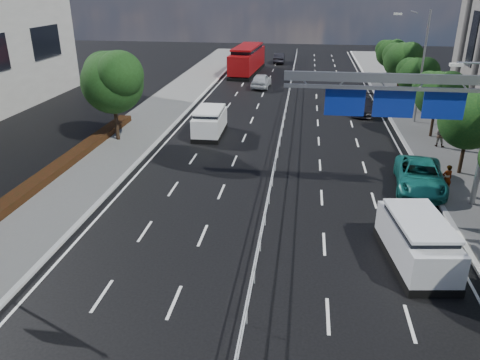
# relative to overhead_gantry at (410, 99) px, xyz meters

# --- Properties ---
(ground) EXTENTS (160.00, 160.00, 0.00)m
(ground) POSITION_rel_overhead_gantry_xyz_m (-6.74, -10.05, -5.61)
(ground) COLOR black
(ground) RESTS_ON ground
(kerb_near) EXTENTS (0.25, 140.00, 0.15)m
(kerb_near) POSITION_rel_overhead_gantry_xyz_m (-15.74, -10.05, -5.54)
(kerb_near) COLOR silver
(kerb_near) RESTS_ON ground
(median_fence) EXTENTS (0.05, 85.00, 1.02)m
(median_fence) POSITION_rel_overhead_gantry_xyz_m (-6.74, 12.45, -5.08)
(median_fence) COLOR silver
(median_fence) RESTS_ON ground
(overhead_gantry) EXTENTS (10.24, 0.38, 7.45)m
(overhead_gantry) POSITION_rel_overhead_gantry_xyz_m (0.00, 0.00, 0.00)
(overhead_gantry) COLOR gray
(overhead_gantry) RESTS_ON ground
(streetlight_far) EXTENTS (2.78, 2.40, 9.00)m
(streetlight_far) POSITION_rel_overhead_gantry_xyz_m (3.76, 15.95, -0.40)
(streetlight_far) COLOR gray
(streetlight_far) RESTS_ON ground
(near_tree_back) EXTENTS (4.84, 4.51, 6.69)m
(near_tree_back) POSITION_rel_overhead_gantry_xyz_m (-18.68, 7.92, -1.00)
(near_tree_back) COLOR black
(near_tree_back) RESTS_ON ground
(far_tree_d) EXTENTS (3.85, 3.59, 5.34)m
(far_tree_d) POSITION_rel_overhead_gantry_xyz_m (4.51, 4.42, -1.92)
(far_tree_d) COLOR black
(far_tree_d) RESTS_ON ground
(far_tree_e) EXTENTS (3.63, 3.38, 5.13)m
(far_tree_e) POSITION_rel_overhead_gantry_xyz_m (4.51, 11.93, -2.05)
(far_tree_e) COLOR black
(far_tree_e) RESTS_ON ground
(far_tree_f) EXTENTS (3.52, 3.28, 5.02)m
(far_tree_f) POSITION_rel_overhead_gantry_xyz_m (4.50, 19.43, -2.12)
(far_tree_f) COLOR black
(far_tree_f) RESTS_ON ground
(far_tree_g) EXTENTS (3.96, 3.69, 5.45)m
(far_tree_g) POSITION_rel_overhead_gantry_xyz_m (4.51, 26.92, -1.85)
(far_tree_g) COLOR black
(far_tree_g) RESTS_ON ground
(far_tree_h) EXTENTS (3.41, 3.18, 4.91)m
(far_tree_h) POSITION_rel_overhead_gantry_xyz_m (4.50, 34.43, -2.18)
(far_tree_h) COLOR black
(far_tree_h) RESTS_ON ground
(white_minivan) EXTENTS (2.13, 4.77, 2.06)m
(white_minivan) POSITION_rel_overhead_gantry_xyz_m (-12.28, 10.41, -4.60)
(white_minivan) COLOR black
(white_minivan) RESTS_ON ground
(red_bus) EXTENTS (3.57, 11.69, 3.44)m
(red_bus) POSITION_rel_overhead_gantry_xyz_m (-12.75, 37.46, -3.81)
(red_bus) COLOR black
(red_bus) RESTS_ON ground
(near_car_silver) EXTENTS (2.18, 4.71, 1.56)m
(near_car_silver) POSITION_rel_overhead_gantry_xyz_m (-10.05, 28.62, -4.82)
(near_car_silver) COLOR silver
(near_car_silver) RESTS_ON ground
(near_car_dark) EXTENTS (1.52, 4.29, 1.41)m
(near_car_dark) POSITION_rel_overhead_gantry_xyz_m (-9.12, 46.47, -4.90)
(near_car_dark) COLOR black
(near_car_dark) RESTS_ON ground
(silver_minivan) EXTENTS (2.76, 5.21, 2.07)m
(silver_minivan) POSITION_rel_overhead_gantry_xyz_m (-0.24, -6.03, -4.59)
(silver_minivan) COLOR black
(silver_minivan) RESTS_ON ground
(parked_car_teal) EXTENTS (3.22, 5.85, 1.55)m
(parked_car_teal) POSITION_rel_overhead_gantry_xyz_m (1.56, 1.95, -4.83)
(parked_car_teal) COLOR #176862
(parked_car_teal) RESTS_ON ground
(parked_car_dark) EXTENTS (2.52, 5.07, 1.42)m
(parked_car_dark) POSITION_rel_overhead_gantry_xyz_m (0.09, 18.67, -4.90)
(parked_car_dark) COLOR black
(parked_car_dark) RESTS_ON ground
(pedestrian_a) EXTENTS (0.64, 0.50, 1.57)m
(pedestrian_a) POSITION_rel_overhead_gantry_xyz_m (2.86, 1.42, -4.68)
(pedestrian_a) COLOR gray
(pedestrian_a) RESTS_ON sidewalk_far
(pedestrian_b) EXTENTS (1.04, 0.95, 1.73)m
(pedestrian_b) POSITION_rel_overhead_gantry_xyz_m (4.45, 9.53, -4.60)
(pedestrian_b) COLOR gray
(pedestrian_b) RESTS_ON sidewalk_far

